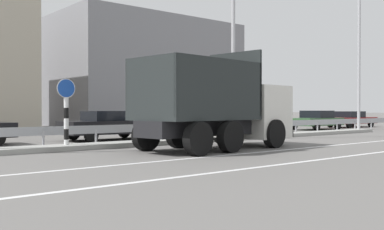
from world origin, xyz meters
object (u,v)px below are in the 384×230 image
(street_lamp_2, at_px, (236,27))
(dump_truck, at_px, (228,114))
(parked_car_5, at_px, (251,122))
(street_lamp_3, at_px, (361,53))
(parked_car_7, at_px, (350,119))
(median_road_sign, at_px, (66,113))
(parked_car_3, at_px, (108,125))
(parked_car_6, at_px, (316,120))
(parked_car_4, at_px, (189,121))

(street_lamp_2, bearing_deg, dump_truck, -138.91)
(street_lamp_2, height_order, parked_car_5, street_lamp_2)
(street_lamp_3, height_order, parked_car_7, street_lamp_3)
(median_road_sign, bearing_deg, parked_car_5, 16.60)
(parked_car_3, bearing_deg, parked_car_7, 92.92)
(parked_car_5, bearing_deg, parked_car_3, -89.17)
(street_lamp_2, bearing_deg, median_road_sign, -179.96)
(street_lamp_3, xyz_separation_m, parked_car_3, (-15.27, 3.83, -4.17))
(street_lamp_2, height_order, street_lamp_3, street_lamp_2)
(street_lamp_2, height_order, parked_car_3, street_lamp_2)
(parked_car_5, relative_size, parked_car_6, 1.16)
(street_lamp_3, xyz_separation_m, parked_car_5, (-5.20, 4.28, -4.21))
(street_lamp_3, relative_size, parked_car_4, 2.24)
(street_lamp_3, bearing_deg, street_lamp_2, 178.99)
(dump_truck, xyz_separation_m, parked_car_7, (20.35, 7.18, -0.59))
(median_road_sign, distance_m, parked_car_4, 9.69)
(parked_car_6, bearing_deg, parked_car_7, -84.52)
(parked_car_6, distance_m, parked_car_7, 5.42)
(parked_car_5, bearing_deg, median_road_sign, -75.13)
(median_road_sign, xyz_separation_m, parked_car_4, (8.80, 4.02, -0.47))
(dump_truck, distance_m, parked_car_3, 6.67)
(street_lamp_2, bearing_deg, parked_car_4, 82.50)
(parked_car_3, height_order, parked_car_4, parked_car_4)
(parked_car_4, height_order, parked_car_7, parked_car_4)
(parked_car_5, bearing_deg, street_lamp_3, 48.79)
(parked_car_5, relative_size, parked_car_7, 0.98)
(parked_car_4, distance_m, parked_car_5, 4.95)
(dump_truck, bearing_deg, street_lamp_2, 125.39)
(dump_truck, bearing_deg, parked_car_3, -174.42)
(parked_car_4, bearing_deg, parked_car_6, 85.66)
(dump_truck, bearing_deg, street_lamp_3, 95.20)
(parked_car_6, bearing_deg, dump_truck, 112.91)
(median_road_sign, relative_size, parked_car_3, 0.57)
(parked_car_5, distance_m, parked_car_7, 11.58)
(parked_car_3, xyz_separation_m, parked_car_6, (16.27, 0.06, -0.02))
(street_lamp_2, height_order, parked_car_7, street_lamp_2)
(dump_truck, distance_m, parked_car_6, 16.36)
(median_road_sign, relative_size, parked_car_6, 0.60)
(parked_car_6, bearing_deg, street_lamp_3, 164.84)
(dump_truck, xyz_separation_m, median_road_sign, (-4.98, 2.87, 0.04))
(median_road_sign, bearing_deg, parked_car_6, 10.53)
(parked_car_4, bearing_deg, median_road_sign, -68.23)
(street_lamp_2, relative_size, parked_car_4, 2.41)
(median_road_sign, height_order, parked_car_4, median_road_sign)
(parked_car_3, bearing_deg, dump_truck, 12.46)
(median_road_sign, bearing_deg, parked_car_7, 9.64)
(street_lamp_3, relative_size, parked_car_7, 1.79)
(parked_car_4, distance_m, parked_car_7, 16.53)
(street_lamp_3, bearing_deg, dump_truck, -169.10)
(parked_car_6, bearing_deg, parked_car_5, 85.56)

